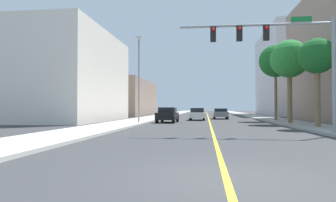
{
  "coord_description": "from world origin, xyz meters",
  "views": [
    {
      "loc": [
        -0.44,
        -6.77,
        1.51
      ],
      "look_at": [
        -3.45,
        18.08,
        2.05
      ],
      "focal_mm": 32.98,
      "sensor_mm": 36.0,
      "label": 1
    }
  ],
  "objects_px": {
    "street_lamp": "(139,75)",
    "palm_near": "(317,58)",
    "car_black": "(168,115)",
    "car_white": "(197,114)",
    "palm_far": "(275,61)",
    "car_gray": "(221,113)",
    "traffic_signal_mast": "(281,47)",
    "palm_mid": "(289,60)"
  },
  "relations": [
    {
      "from": "street_lamp",
      "to": "palm_far",
      "type": "bearing_deg",
      "value": 28.13
    },
    {
      "from": "palm_mid",
      "to": "car_white",
      "type": "height_order",
      "value": "palm_mid"
    },
    {
      "from": "car_gray",
      "to": "street_lamp",
      "type": "bearing_deg",
      "value": -119.99
    },
    {
      "from": "palm_mid",
      "to": "car_white",
      "type": "bearing_deg",
      "value": 136.54
    },
    {
      "from": "palm_far",
      "to": "car_white",
      "type": "xyz_separation_m",
      "value": [
        -8.68,
        2.11,
        -5.88
      ]
    },
    {
      "from": "palm_near",
      "to": "car_black",
      "type": "distance_m",
      "value": 14.75
    },
    {
      "from": "traffic_signal_mast",
      "to": "car_gray",
      "type": "height_order",
      "value": "traffic_signal_mast"
    },
    {
      "from": "traffic_signal_mast",
      "to": "street_lamp",
      "type": "height_order",
      "value": "street_lamp"
    },
    {
      "from": "palm_near",
      "to": "car_gray",
      "type": "distance_m",
      "value": 19.92
    },
    {
      "from": "car_black",
      "to": "car_gray",
      "type": "relative_size",
      "value": 0.98
    },
    {
      "from": "palm_mid",
      "to": "palm_far",
      "type": "relative_size",
      "value": 0.91
    },
    {
      "from": "palm_near",
      "to": "car_black",
      "type": "xyz_separation_m",
      "value": [
        -11.73,
        7.84,
        -4.31
      ]
    },
    {
      "from": "palm_far",
      "to": "palm_near",
      "type": "bearing_deg",
      "value": -88.9
    },
    {
      "from": "palm_mid",
      "to": "car_black",
      "type": "height_order",
      "value": "palm_mid"
    },
    {
      "from": "traffic_signal_mast",
      "to": "car_gray",
      "type": "distance_m",
      "value": 24.59
    },
    {
      "from": "car_black",
      "to": "palm_near",
      "type": "bearing_deg",
      "value": 148.46
    },
    {
      "from": "car_gray",
      "to": "car_white",
      "type": "distance_m",
      "value": 5.27
    },
    {
      "from": "traffic_signal_mast",
      "to": "street_lamp",
      "type": "distance_m",
      "value": 14.5
    },
    {
      "from": "car_black",
      "to": "car_white",
      "type": "bearing_deg",
      "value": -111.79
    },
    {
      "from": "palm_mid",
      "to": "palm_far",
      "type": "distance_m",
      "value": 6.07
    },
    {
      "from": "car_gray",
      "to": "traffic_signal_mast",
      "type": "bearing_deg",
      "value": -84.72
    },
    {
      "from": "palm_far",
      "to": "car_gray",
      "type": "distance_m",
      "value": 10.43
    },
    {
      "from": "street_lamp",
      "to": "palm_near",
      "type": "xyz_separation_m",
      "value": [
        14.01,
        -4.69,
        0.56
      ]
    },
    {
      "from": "street_lamp",
      "to": "car_gray",
      "type": "relative_size",
      "value": 1.88
    },
    {
      "from": "street_lamp",
      "to": "car_gray",
      "type": "distance_m",
      "value": 16.46
    },
    {
      "from": "palm_far",
      "to": "car_black",
      "type": "height_order",
      "value": "palm_far"
    },
    {
      "from": "palm_near",
      "to": "street_lamp",
      "type": "bearing_deg",
      "value": 161.51
    },
    {
      "from": "palm_far",
      "to": "car_white",
      "type": "relative_size",
      "value": 1.87
    },
    {
      "from": "car_white",
      "to": "palm_near",
      "type": "bearing_deg",
      "value": -58.7
    },
    {
      "from": "palm_near",
      "to": "palm_mid",
      "type": "height_order",
      "value": "palm_mid"
    },
    {
      "from": "street_lamp",
      "to": "palm_near",
      "type": "height_order",
      "value": "street_lamp"
    },
    {
      "from": "palm_mid",
      "to": "street_lamp",
      "type": "bearing_deg",
      "value": -174.4
    },
    {
      "from": "street_lamp",
      "to": "car_gray",
      "type": "height_order",
      "value": "street_lamp"
    },
    {
      "from": "car_black",
      "to": "car_gray",
      "type": "height_order",
      "value": "car_black"
    },
    {
      "from": "palm_near",
      "to": "car_white",
      "type": "bearing_deg",
      "value": 122.16
    },
    {
      "from": "palm_far",
      "to": "street_lamp",
      "type": "bearing_deg",
      "value": -151.87
    },
    {
      "from": "palm_near",
      "to": "car_white",
      "type": "height_order",
      "value": "palm_near"
    },
    {
      "from": "car_white",
      "to": "street_lamp",
      "type": "bearing_deg",
      "value": -119.18
    },
    {
      "from": "street_lamp",
      "to": "car_black",
      "type": "height_order",
      "value": "street_lamp"
    },
    {
      "from": "palm_far",
      "to": "car_black",
      "type": "distance_m",
      "value": 13.56
    },
    {
      "from": "palm_mid",
      "to": "traffic_signal_mast",
      "type": "bearing_deg",
      "value": -106.78
    },
    {
      "from": "street_lamp",
      "to": "palm_mid",
      "type": "distance_m",
      "value": 13.82
    }
  ]
}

